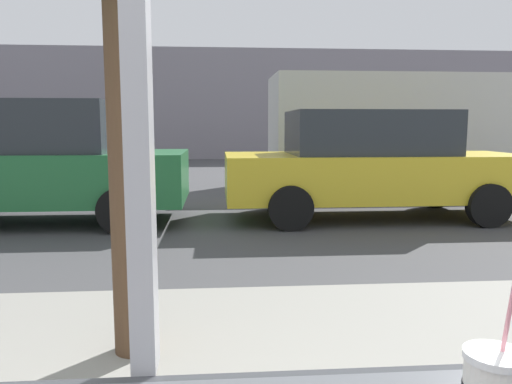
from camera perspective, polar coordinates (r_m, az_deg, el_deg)
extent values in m
plane|color=#424244|center=(9.04, -5.48, -1.76)|extent=(60.00, 60.00, 0.00)
cube|color=#35373A|center=(1.09, -12.89, -20.68)|extent=(2.08, 0.02, 0.02)
cube|color=#9E9EA3|center=(1.02, -13.60, 16.08)|extent=(0.05, 0.08, 1.31)
cube|color=gray|center=(22.84, -5.02, 9.97)|extent=(28.00, 1.20, 4.86)
cylinder|color=black|center=(0.91, 25.81, -17.17)|extent=(0.09, 0.09, 0.01)
cylinder|color=white|center=(0.90, 25.84, -16.59)|extent=(0.10, 0.10, 0.01)
cylinder|color=pink|center=(0.88, 26.98, -12.78)|extent=(0.01, 0.04, 0.20)
cube|color=#236B38|center=(8.18, -23.51, 1.57)|extent=(4.36, 1.84, 0.75)
cube|color=#282D33|center=(8.15, -23.99, 6.85)|extent=(2.26, 1.62, 0.76)
cylinder|color=black|center=(8.79, -13.08, -0.08)|extent=(0.64, 0.18, 0.64)
cylinder|color=black|center=(6.99, -15.28, -2.08)|extent=(0.64, 0.18, 0.64)
cube|color=gold|center=(8.13, 13.24, 1.79)|extent=(4.68, 1.78, 0.70)
cube|color=#282D33|center=(8.06, 12.72, 6.67)|extent=(2.43, 1.57, 0.68)
cylinder|color=black|center=(9.51, 19.87, 0.23)|extent=(0.64, 0.18, 0.64)
cylinder|color=black|center=(7.94, 25.17, -1.41)|extent=(0.64, 0.18, 0.64)
cylinder|color=black|center=(8.73, 2.26, 0.05)|extent=(0.64, 0.18, 0.64)
cylinder|color=black|center=(6.98, 4.00, -1.86)|extent=(0.64, 0.18, 0.64)
cube|color=beige|center=(12.78, 14.26, 7.79)|extent=(5.44, 2.20, 2.22)
cylinder|color=black|center=(15.23, 25.48, 3.03)|extent=(0.90, 0.24, 0.90)
cylinder|color=black|center=(13.59, 8.49, 3.22)|extent=(0.90, 0.24, 0.90)
cylinder|color=black|center=(11.47, 10.96, 2.37)|extent=(0.90, 0.24, 0.90)
cylinder|color=brown|center=(2.86, -14.46, 5.65)|extent=(0.23, 0.23, 2.45)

